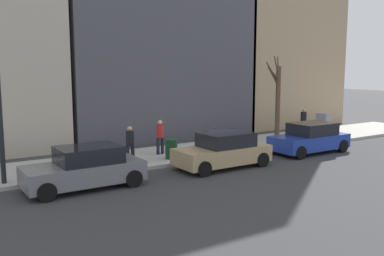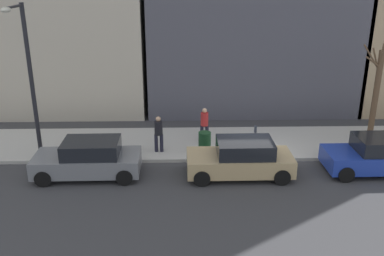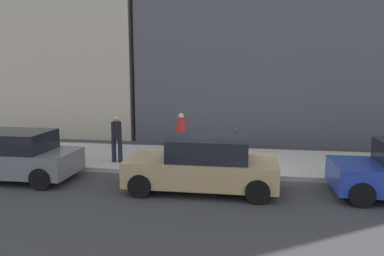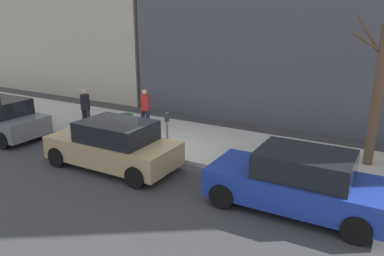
# 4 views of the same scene
# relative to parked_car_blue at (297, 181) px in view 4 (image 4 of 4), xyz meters

# --- Properties ---
(ground_plane) EXTENTS (120.00, 120.00, 0.00)m
(ground_plane) POSITION_rel_parked_car_blue_xyz_m (1.09, 5.25, -0.74)
(ground_plane) COLOR #38383A
(sidewalk) EXTENTS (4.00, 36.00, 0.15)m
(sidewalk) POSITION_rel_parked_car_blue_xyz_m (3.09, 5.25, -0.66)
(sidewalk) COLOR #B2AFA8
(sidewalk) RESTS_ON ground
(parked_car_blue) EXTENTS (1.96, 4.22, 1.52)m
(parked_car_blue) POSITION_rel_parked_car_blue_xyz_m (0.00, 0.00, 0.00)
(parked_car_blue) COLOR #1E389E
(parked_car_blue) RESTS_ON ground
(parked_car_tan) EXTENTS (1.95, 4.21, 1.52)m
(parked_car_tan) POSITION_rel_parked_car_blue_xyz_m (-0.20, 5.65, 0.00)
(parked_car_tan) COLOR tan
(parked_car_tan) RESTS_ON ground
(parking_meter) EXTENTS (0.14, 0.10, 1.35)m
(parking_meter) POSITION_rel_parked_car_blue_xyz_m (1.54, 4.81, 0.24)
(parking_meter) COLOR slate
(parking_meter) RESTS_ON sidewalk
(bare_tree) EXTENTS (1.29, 1.41, 4.84)m
(bare_tree) POSITION_rel_parked_car_blue_xyz_m (3.71, -1.26, 1.73)
(bare_tree) COLOR brown
(bare_tree) RESTS_ON sidewalk
(trash_bin) EXTENTS (0.56, 0.56, 0.90)m
(trash_bin) POSITION_rel_parked_car_blue_xyz_m (1.99, 6.99, -0.14)
(trash_bin) COLOR #14381E
(trash_bin) RESTS_ON sidewalk
(pedestrian_midblock) EXTENTS (0.36, 0.40, 1.66)m
(pedestrian_midblock) POSITION_rel_parked_car_blue_xyz_m (3.14, 6.94, 0.35)
(pedestrian_midblock) COLOR #1E1E2D
(pedestrian_midblock) RESTS_ON sidewalk
(pedestrian_far_corner) EXTENTS (0.36, 0.40, 1.66)m
(pedestrian_far_corner) POSITION_rel_parked_car_blue_xyz_m (1.99, 9.04, 0.35)
(pedestrian_far_corner) COLOR #1E1E2D
(pedestrian_far_corner) RESTS_ON sidewalk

